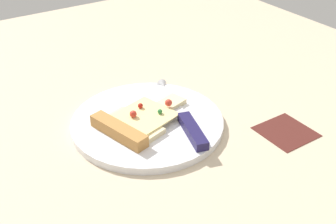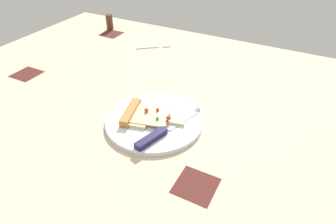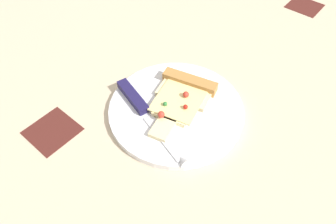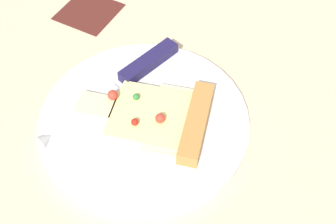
{
  "view_description": "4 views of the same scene",
  "coord_description": "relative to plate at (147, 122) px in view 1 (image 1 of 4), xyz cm",
  "views": [
    {
      "loc": [
        48.31,
        -23.02,
        43.87
      ],
      "look_at": [
        -4.8,
        11.96,
        3.14
      ],
      "focal_mm": 44.82,
      "sensor_mm": 36.0,
      "label": 1
    },
    {
      "loc": [
        49.6,
        43.42,
        51.88
      ],
      "look_at": [
        -9.59,
        12.17,
        3.3
      ],
      "focal_mm": 31.15,
      "sensor_mm": 36.0,
      "label": 2
    },
    {
      "loc": [
        -32.21,
        41.18,
        48.47
      ],
      "look_at": [
        -7.07,
        11.5,
        2.13
      ],
      "focal_mm": 32.35,
      "sensor_mm": 36.0,
      "label": 3
    },
    {
      "loc": [
        -35.01,
        -9.6,
        46.31
      ],
      "look_at": [
        -6.75,
        5.54,
        4.21
      ],
      "focal_mm": 45.24,
      "sensor_mm": 36.0,
      "label": 4
    }
  ],
  "objects": [
    {
      "name": "pizza_slice",
      "position": [
        0.65,
        -2.47,
        1.48
      ],
      "size": [
        13.38,
        18.81,
        2.67
      ],
      "rotation": [
        0.0,
        0.0,
        0.26
      ],
      "color": "beige",
      "rests_on": "plate"
    },
    {
      "name": "plate",
      "position": [
        0.0,
        0.0,
        0.0
      ],
      "size": [
        27.91,
        27.91,
        1.37
      ],
      "primitive_type": "cylinder",
      "color": "silver",
      "rests_on": "ground_plane"
    },
    {
      "name": "knife",
      "position": [
        4.09,
        5.35,
        1.29
      ],
      "size": [
        23.63,
        8.73,
        2.45
      ],
      "rotation": [
        0.0,
        0.0,
        1.29
      ],
      "color": "silver",
      "rests_on": "plate"
    },
    {
      "name": "ground_plane",
      "position": [
        7.16,
        -8.94,
        -2.19
      ],
      "size": [
        155.86,
        155.86,
        3.0
      ],
      "color": "#C6B293",
      "rests_on": "ground"
    }
  ]
}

